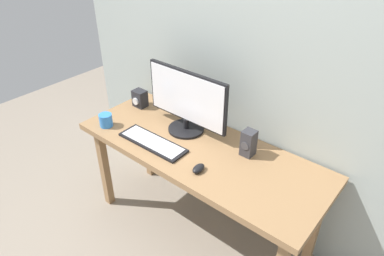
{
  "coord_description": "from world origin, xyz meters",
  "views": [
    {
      "loc": [
        1.07,
        -1.35,
        2.0
      ],
      "look_at": [
        -0.06,
        0.0,
        0.86
      ],
      "focal_mm": 32.46,
      "sensor_mm": 36.0,
      "label": 1
    }
  ],
  "objects_px": {
    "monitor": "(187,101)",
    "audio_controller": "(140,99)",
    "keyboard_primary": "(153,142)",
    "speaker_right": "(248,143)",
    "coffee_mug": "(106,120)",
    "mouse": "(198,168)",
    "desk": "(199,158)"
  },
  "relations": [
    {
      "from": "desk",
      "to": "coffee_mug",
      "type": "height_order",
      "value": "coffee_mug"
    },
    {
      "from": "monitor",
      "to": "coffee_mug",
      "type": "bearing_deg",
      "value": -144.56
    },
    {
      "from": "monitor",
      "to": "speaker_right",
      "type": "distance_m",
      "value": 0.47
    },
    {
      "from": "desk",
      "to": "mouse",
      "type": "height_order",
      "value": "mouse"
    },
    {
      "from": "coffee_mug",
      "to": "keyboard_primary",
      "type": "bearing_deg",
      "value": 8.06
    },
    {
      "from": "audio_controller",
      "to": "monitor",
      "type": "bearing_deg",
      "value": -2.17
    },
    {
      "from": "monitor",
      "to": "audio_controller",
      "type": "height_order",
      "value": "monitor"
    },
    {
      "from": "coffee_mug",
      "to": "mouse",
      "type": "bearing_deg",
      "value": 2.36
    },
    {
      "from": "mouse",
      "to": "speaker_right",
      "type": "distance_m",
      "value": 0.34
    },
    {
      "from": "audio_controller",
      "to": "coffee_mug",
      "type": "xyz_separation_m",
      "value": [
        0.03,
        -0.33,
        -0.02
      ]
    },
    {
      "from": "desk",
      "to": "coffee_mug",
      "type": "relative_size",
      "value": 18.32
    },
    {
      "from": "desk",
      "to": "coffee_mug",
      "type": "distance_m",
      "value": 0.68
    },
    {
      "from": "desk",
      "to": "keyboard_primary",
      "type": "distance_m",
      "value": 0.31
    },
    {
      "from": "mouse",
      "to": "coffee_mug",
      "type": "relative_size",
      "value": 1.02
    },
    {
      "from": "monitor",
      "to": "coffee_mug",
      "type": "height_order",
      "value": "monitor"
    },
    {
      "from": "desk",
      "to": "speaker_right",
      "type": "relative_size",
      "value": 9.82
    },
    {
      "from": "keyboard_primary",
      "to": "coffee_mug",
      "type": "distance_m",
      "value": 0.39
    },
    {
      "from": "monitor",
      "to": "audio_controller",
      "type": "relative_size",
      "value": 4.82
    },
    {
      "from": "audio_controller",
      "to": "keyboard_primary",
      "type": "bearing_deg",
      "value": -34.12
    },
    {
      "from": "desk",
      "to": "monitor",
      "type": "relative_size",
      "value": 2.65
    },
    {
      "from": "desk",
      "to": "speaker_right",
      "type": "distance_m",
      "value": 0.34
    },
    {
      "from": "monitor",
      "to": "mouse",
      "type": "height_order",
      "value": "monitor"
    },
    {
      "from": "keyboard_primary",
      "to": "mouse",
      "type": "xyz_separation_m",
      "value": [
        0.39,
        -0.02,
        0.01
      ]
    },
    {
      "from": "keyboard_primary",
      "to": "mouse",
      "type": "height_order",
      "value": "mouse"
    },
    {
      "from": "mouse",
      "to": "monitor",
      "type": "bearing_deg",
      "value": 135.46
    },
    {
      "from": "speaker_right",
      "to": "coffee_mug",
      "type": "bearing_deg",
      "value": -159.28
    },
    {
      "from": "speaker_right",
      "to": "audio_controller",
      "type": "distance_m",
      "value": 0.93
    },
    {
      "from": "mouse",
      "to": "audio_controller",
      "type": "height_order",
      "value": "audio_controller"
    },
    {
      "from": "monitor",
      "to": "keyboard_primary",
      "type": "relative_size",
      "value": 1.29
    },
    {
      "from": "keyboard_primary",
      "to": "speaker_right",
      "type": "distance_m",
      "value": 0.59
    },
    {
      "from": "desk",
      "to": "keyboard_primary",
      "type": "height_order",
      "value": "keyboard_primary"
    },
    {
      "from": "monitor",
      "to": "keyboard_primary",
      "type": "distance_m",
      "value": 0.34
    }
  ]
}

